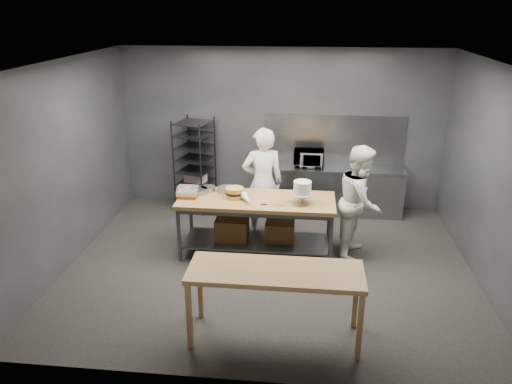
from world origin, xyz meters
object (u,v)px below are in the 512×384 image
at_px(work_table, 255,219).
at_px(chef_right, 360,202).
at_px(microwave, 309,158).
at_px(layer_cake, 235,193).
at_px(speed_rack, 195,166).
at_px(near_counter, 275,277).
at_px(chef_behind, 263,183).
at_px(frosted_cake_stand, 302,189).

xyz_separation_m(work_table, chef_right, (1.61, 0.13, 0.31)).
xyz_separation_m(microwave, layer_cake, (-1.11, -1.78, -0.05)).
distance_m(work_table, speed_rack, 2.17).
height_order(near_counter, chef_behind, chef_behind).
bearing_deg(chef_right, layer_cake, 105.46).
relative_size(chef_right, microwave, 3.26).
height_order(chef_right, frosted_cake_stand, chef_right).
xyz_separation_m(work_table, layer_cake, (-0.31, -0.01, 0.43)).
xyz_separation_m(work_table, speed_rack, (-1.32, 1.69, 0.28)).
bearing_deg(chef_behind, near_counter, 84.52).
bearing_deg(speed_rack, work_table, -52.03).
distance_m(near_counter, frosted_cake_stand, 2.03).
relative_size(near_counter, frosted_cake_stand, 5.71).
height_order(work_table, speed_rack, speed_rack).
height_order(chef_behind, frosted_cake_stand, chef_behind).
distance_m(near_counter, microwave, 3.92).
distance_m(work_table, microwave, 2.00).
bearing_deg(chef_behind, frosted_cake_stand, 116.37).
xyz_separation_m(work_table, chef_behind, (0.06, 0.64, 0.37)).
relative_size(speed_rack, chef_right, 0.99).
height_order(work_table, layer_cake, layer_cake).
height_order(work_table, frosted_cake_stand, frosted_cake_stand).
height_order(speed_rack, microwave, speed_rack).
bearing_deg(frosted_cake_stand, layer_cake, 172.77).
bearing_deg(chef_right, chef_behind, 83.02).
bearing_deg(frosted_cake_stand, chef_behind, 130.34).
bearing_deg(chef_right, work_table, 105.98).
bearing_deg(microwave, layer_cake, -122.00).
xyz_separation_m(chef_behind, chef_right, (1.55, -0.52, -0.05)).
height_order(speed_rack, layer_cake, speed_rack).
distance_m(speed_rack, chef_behind, 1.74).
bearing_deg(chef_behind, microwave, -137.27).
bearing_deg(work_table, microwave, 65.62).
relative_size(speed_rack, frosted_cake_stand, 5.00).
bearing_deg(near_counter, chef_right, 63.19).
relative_size(work_table, frosted_cake_stand, 6.86).
relative_size(chef_right, layer_cake, 6.34).
bearing_deg(speed_rack, layer_cake, -59.22).
relative_size(frosted_cake_stand, layer_cake, 1.26).
height_order(speed_rack, frosted_cake_stand, speed_rack).
distance_m(microwave, frosted_cake_stand, 1.92).
distance_m(chef_behind, frosted_cake_stand, 1.05).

